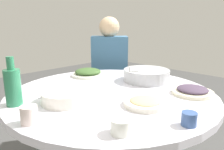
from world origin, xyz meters
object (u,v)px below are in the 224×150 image
(dish_eggplant, at_px, (192,91))
(green_bottle, at_px, (13,86))
(tea_cup_far, at_px, (189,119))
(tea_cup_side, at_px, (121,126))
(rice_bowl, at_px, (146,75))
(diner_left, at_px, (109,63))
(dish_noodles, at_px, (145,102))
(tea_cup_near, at_px, (29,115))
(soup_bowl, at_px, (66,96))
(stool_for_diner_left, at_px, (110,115))
(dish_greens, at_px, (88,73))
(round_dining_table, at_px, (112,106))

(dish_eggplant, distance_m, green_bottle, 0.94)
(tea_cup_far, distance_m, tea_cup_side, 0.27)
(rice_bowl, height_order, diner_left, diner_left)
(dish_noodles, height_order, diner_left, diner_left)
(rice_bowl, bearing_deg, tea_cup_side, 29.13)
(green_bottle, bearing_deg, tea_cup_near, 81.71)
(diner_left, bearing_deg, tea_cup_far, 59.15)
(soup_bowl, relative_size, tea_cup_side, 3.55)
(rice_bowl, height_order, dish_eggplant, rice_bowl)
(stool_for_diner_left, bearing_deg, tea_cup_side, 47.41)
(dish_noodles, xyz_separation_m, dish_eggplant, (-0.33, 0.08, 0.00))
(dish_noodles, distance_m, dish_greens, 0.68)
(tea_cup_near, bearing_deg, rice_bowl, -176.71)
(tea_cup_side, xyz_separation_m, diner_left, (-0.91, -0.99, -0.03))
(round_dining_table, distance_m, green_bottle, 0.55)
(soup_bowl, bearing_deg, diner_left, -146.57)
(tea_cup_near, bearing_deg, soup_bowl, -156.83)
(dish_noodles, bearing_deg, tea_cup_near, -24.35)
(dish_greens, height_order, tea_cup_side, same)
(round_dining_table, relative_size, diner_left, 1.55)
(tea_cup_near, distance_m, stool_for_diner_left, 1.42)
(soup_bowl, relative_size, stool_for_diner_left, 0.63)
(dish_greens, height_order, green_bottle, green_bottle)
(rice_bowl, distance_m, diner_left, 0.68)
(dish_eggplant, xyz_separation_m, green_bottle, (0.77, -0.54, 0.08))
(tea_cup_far, bearing_deg, tea_cup_near, -46.80)
(dish_noodles, relative_size, dish_eggplant, 0.92)
(soup_bowl, bearing_deg, stool_for_diner_left, -146.57)
(dish_eggplant, xyz_separation_m, tea_cup_side, (0.61, 0.01, 0.01))
(round_dining_table, xyz_separation_m, diner_left, (-0.59, -0.62, 0.10))
(stool_for_diner_left, bearing_deg, round_dining_table, 46.46)
(soup_bowl, xyz_separation_m, green_bottle, (0.21, -0.14, 0.07))
(rice_bowl, distance_m, dish_eggplant, 0.35)
(soup_bowl, distance_m, stool_for_diner_left, 1.18)
(tea_cup_near, xyz_separation_m, diner_left, (-1.11, -0.67, -0.03))
(stool_for_diner_left, bearing_deg, green_bottle, 22.01)
(soup_bowl, relative_size, green_bottle, 1.19)
(rice_bowl, relative_size, green_bottle, 1.31)
(soup_bowl, relative_size, dish_greens, 1.15)
(soup_bowl, bearing_deg, tea_cup_side, 84.27)
(diner_left, bearing_deg, rice_bowl, 67.53)
(rice_bowl, xyz_separation_m, tea_cup_side, (0.65, 0.36, -0.01))
(diner_left, bearing_deg, stool_for_diner_left, 0.00)
(dish_noodles, bearing_deg, rice_bowl, -144.66)
(dish_greens, distance_m, tea_cup_far, 0.93)
(dish_eggplant, bearing_deg, dish_greens, -78.66)
(round_dining_table, height_order, dish_noodles, dish_noodles)
(round_dining_table, xyz_separation_m, dish_greens, (-0.14, -0.39, 0.12))
(green_bottle, bearing_deg, tea_cup_side, 106.45)
(soup_bowl, relative_size, dish_eggplant, 1.25)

